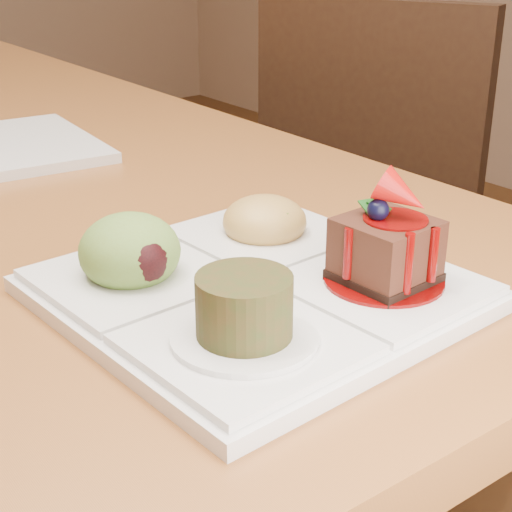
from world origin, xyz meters
TOP-DOWN VIEW (x-y plane):
  - chair_right at (0.68, -0.24)m, footprint 0.51×0.51m
  - sampler_plate at (0.17, -0.69)m, footprint 0.28×0.28m

SIDE VIEW (x-z plane):
  - chair_right at x=0.68m, z-range 0.06..0.95m
  - sampler_plate at x=0.17m, z-range 0.72..0.82m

